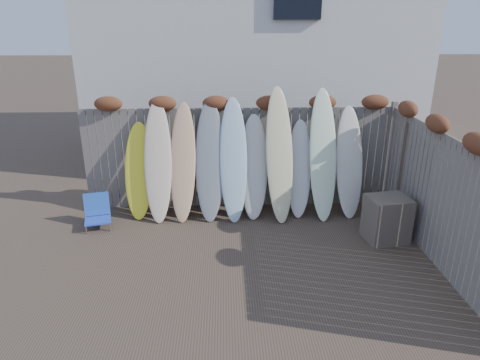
{
  "coord_description": "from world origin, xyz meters",
  "views": [
    {
      "loc": [
        -0.25,
        -5.61,
        3.6
      ],
      "look_at": [
        0.0,
        1.2,
        1.0
      ],
      "focal_mm": 32.0,
      "sensor_mm": 36.0,
      "label": 1
    }
  ],
  "objects_px": {
    "beach_chair": "(97,212)",
    "wooden_crate": "(387,219)",
    "lattice_panel": "(421,183)",
    "surfboard_0": "(139,171)"
  },
  "relations": [
    {
      "from": "wooden_crate",
      "to": "surfboard_0",
      "type": "bearing_deg",
      "value": 164.89
    },
    {
      "from": "beach_chair",
      "to": "wooden_crate",
      "type": "relative_size",
      "value": 0.77
    },
    {
      "from": "wooden_crate",
      "to": "lattice_panel",
      "type": "bearing_deg",
      "value": 22.47
    },
    {
      "from": "wooden_crate",
      "to": "lattice_panel",
      "type": "relative_size",
      "value": 0.42
    },
    {
      "from": "beach_chair",
      "to": "lattice_panel",
      "type": "bearing_deg",
      "value": -4.39
    },
    {
      "from": "lattice_panel",
      "to": "beach_chair",
      "type": "bearing_deg",
      "value": 163.68
    },
    {
      "from": "beach_chair",
      "to": "surfboard_0",
      "type": "height_order",
      "value": "surfboard_0"
    },
    {
      "from": "beach_chair",
      "to": "surfboard_0",
      "type": "distance_m",
      "value": 1.06
    },
    {
      "from": "beach_chair",
      "to": "wooden_crate",
      "type": "bearing_deg",
      "value": -7.84
    },
    {
      "from": "beach_chair",
      "to": "lattice_panel",
      "type": "height_order",
      "value": "lattice_panel"
    }
  ]
}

